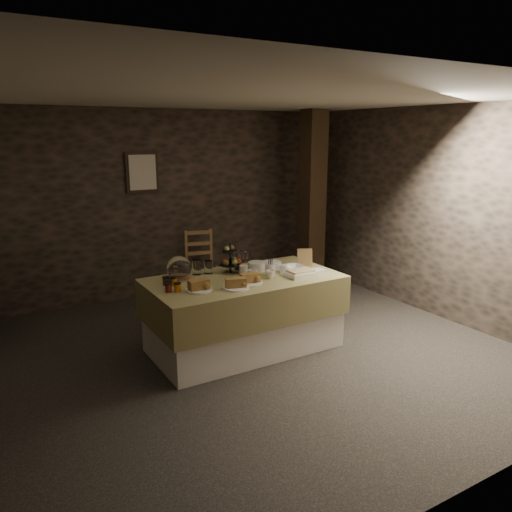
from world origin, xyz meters
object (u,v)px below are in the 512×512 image
buffet_table (244,308)px  timber_column (312,200)px  chair (200,266)px  fruit_stand (231,261)px

buffet_table → timber_column: size_ratio=0.77×
chair → fruit_stand: size_ratio=2.11×
timber_column → fruit_stand: timber_column is taller
buffet_table → timber_column: bearing=37.2°
chair → timber_column: (1.62, -0.48, 0.90)m
chair → fruit_stand: (-0.42, -1.77, 0.52)m
timber_column → fruit_stand: (-2.04, -1.29, -0.37)m
chair → fruit_stand: bearing=-91.9°
timber_column → fruit_stand: size_ratio=7.74×
buffet_table → fruit_stand: bearing=95.2°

